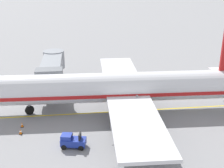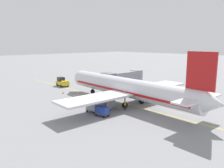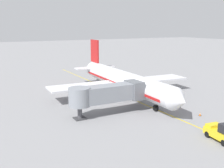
# 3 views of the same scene
# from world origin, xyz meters

# --- Properties ---
(ground_plane) EXTENTS (400.00, 400.00, 0.00)m
(ground_plane) POSITION_xyz_m (0.00, 0.00, 0.00)
(ground_plane) COLOR gray
(gate_lead_in_line) EXTENTS (0.24, 80.00, 0.01)m
(gate_lead_in_line) POSITION_xyz_m (0.00, 0.00, 0.00)
(gate_lead_in_line) COLOR gold
(gate_lead_in_line) RESTS_ON ground
(parked_airliner) EXTENTS (30.19, 37.31, 10.63)m
(parked_airliner) POSITION_xyz_m (0.21, -1.31, 3.19)
(parked_airliner) COLOR silver
(parked_airliner) RESTS_ON ground
(jet_bridge) EXTENTS (12.60, 3.50, 4.98)m
(jet_bridge) POSITION_xyz_m (8.63, 7.67, 3.45)
(jet_bridge) COLOR gray
(jet_bridge) RESTS_ON ground
(baggage_tug_lead) EXTENTS (1.73, 2.69, 1.62)m
(baggage_tug_lead) POSITION_xyz_m (-7.59, 4.77, 0.71)
(baggage_tug_lead) COLOR #1E339E
(baggage_tug_lead) RESTS_ON ground
(baggage_cart_front) EXTENTS (1.63, 2.97, 1.58)m
(baggage_cart_front) POSITION_xyz_m (-8.10, -0.94, 0.95)
(baggage_cart_front) COLOR #4C4C51
(baggage_cart_front) RESTS_ON ground
(baggage_cart_second_in_train) EXTENTS (1.63, 2.97, 1.58)m
(baggage_cart_second_in_train) POSITION_xyz_m (-8.33, -3.65, 0.95)
(baggage_cart_second_in_train) COLOR #4C4C51
(baggage_cart_second_in_train) RESTS_ON ground
(ground_crew_wing_walker) EXTENTS (0.37, 0.70, 1.69)m
(ground_crew_wing_walker) POSITION_xyz_m (-2.95, -3.71, 0.95)
(ground_crew_wing_walker) COLOR #232328
(ground_crew_wing_walker) RESTS_ON ground
(safety_cone_nose_left) EXTENTS (0.36, 0.36, 0.59)m
(safety_cone_nose_left) POSITION_xyz_m (-4.28, 10.50, 0.29)
(safety_cone_nose_left) COLOR black
(safety_cone_nose_left) RESTS_ON ground
(safety_cone_nose_right) EXTENTS (0.36, 0.36, 0.59)m
(safety_cone_nose_right) POSITION_xyz_m (-2.63, 10.59, 0.29)
(safety_cone_nose_right) COLOR black
(safety_cone_nose_right) RESTS_ON ground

